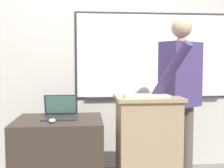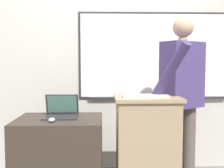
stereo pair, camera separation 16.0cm
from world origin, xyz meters
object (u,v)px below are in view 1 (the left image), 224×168
Objects in this scene: lectern_podium at (147,149)px; side_desk at (59,158)px; wireless_keyboard at (147,96)px; person_presenter at (181,92)px; laptop at (60,111)px; computer_mouse_by_laptop at (52,121)px.

lectern_podium is 1.21× the size of side_desk.
lectern_podium is at bearing 69.83° from wireless_keyboard.
person_presenter reaches higher than wireless_keyboard.
person_presenter is at bearing 32.43° from wireless_keyboard.
laptop is at bearing 161.25° from wireless_keyboard.
wireless_keyboard is at bearing -18.75° from laptop.
laptop is 3.28× the size of computer_mouse_by_laptop.
computer_mouse_by_laptop is at bearing -178.89° from lectern_podium.
side_desk is 0.43m from computer_mouse_by_laptop.
computer_mouse_by_laptop is at bearing 157.67° from person_presenter.
side_desk is at bearing 150.86° from person_presenter.
computer_mouse_by_laptop is at bearing -103.13° from laptop.
lectern_podium is 0.83m from side_desk.
lectern_podium is 2.44× the size of wireless_keyboard.
lectern_podium is 0.89m from laptop.
side_desk is 2.47× the size of laptop.
computer_mouse_by_laptop reaches higher than side_desk.
side_desk is 1.02m from wireless_keyboard.
wireless_keyboard is (-0.02, -0.06, 0.50)m from lectern_podium.
person_presenter is (0.37, 0.19, 0.51)m from lectern_podium.
person_presenter is at bearing 9.58° from computer_mouse_by_laptop.
lectern_podium is 3.00× the size of laptop.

